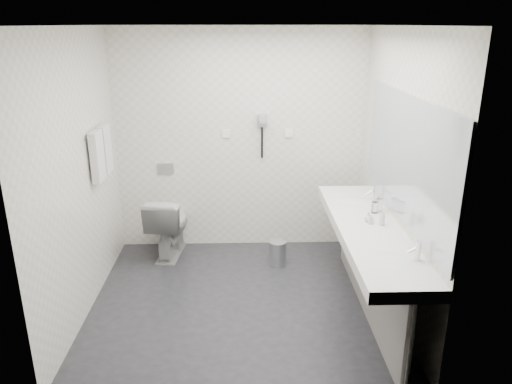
{
  "coord_description": "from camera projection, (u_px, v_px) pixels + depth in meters",
  "views": [
    {
      "loc": [
        0.03,
        -4.07,
        2.51
      ],
      "look_at": [
        0.15,
        0.15,
        1.05
      ],
      "focal_mm": 34.15,
      "sensor_mm": 36.0,
      "label": 1
    }
  ],
  "objects": [
    {
      "name": "wall_right",
      "position": [
        398.0,
        175.0,
        4.29
      ],
      "size": [
        0.0,
        2.6,
        2.6
      ],
      "primitive_type": "plane",
      "rotation": [
        1.57,
        0.0,
        -1.57
      ],
      "color": "silver",
      "rests_on": "floor"
    },
    {
      "name": "basin_near",
      "position": [
        391.0,
        262.0,
        3.62
      ],
      "size": [
        0.4,
        0.31,
        0.05
      ],
      "primitive_type": "ellipsoid",
      "color": "white",
      "rests_on": "vanity_counter"
    },
    {
      "name": "pedal_bin",
      "position": [
        278.0,
        254.0,
        5.32
      ],
      "size": [
        0.21,
        0.21,
        0.26
      ],
      "primitive_type": "cylinder",
      "rotation": [
        0.0,
        0.0,
        -0.11
      ],
      "color": "#B2B5BA",
      "rests_on": "floor"
    },
    {
      "name": "wall_front",
      "position": [
        239.0,
        238.0,
        3.03
      ],
      "size": [
        2.8,
        0.0,
        2.8
      ],
      "primitive_type": "plane",
      "rotation": [
        -1.57,
        0.0,
        0.0
      ],
      "color": "silver",
      "rests_on": "floor"
    },
    {
      "name": "towel_far",
      "position": [
        105.0,
        149.0,
        4.84
      ],
      "size": [
        0.07,
        0.24,
        0.48
      ],
      "primitive_type": "cube",
      "color": "silver",
      "rests_on": "towel_rail"
    },
    {
      "name": "dryer_barrel",
      "position": [
        262.0,
        119.0,
        5.3
      ],
      "size": [
        0.08,
        0.14,
        0.08
      ],
      "primitive_type": "cylinder",
      "rotation": [
        1.57,
        0.0,
        0.0
      ],
      "color": "#96959A",
      "rests_on": "dryer_cradle"
    },
    {
      "name": "flush_plate",
      "position": [
        166.0,
        169.0,
        5.54
      ],
      "size": [
        0.18,
        0.02,
        0.12
      ],
      "primitive_type": "cube",
      "color": "#B2B5BA",
      "rests_on": "wall_back"
    },
    {
      "name": "towel_rail",
      "position": [
        98.0,
        130.0,
        4.64
      ],
      "size": [
        0.02,
        0.62,
        0.02
      ],
      "primitive_type": "cylinder",
      "rotation": [
        1.57,
        0.0,
        0.0
      ],
      "color": "silver",
      "rests_on": "wall_left"
    },
    {
      "name": "bin_lid",
      "position": [
        278.0,
        242.0,
        5.28
      ],
      "size": [
        0.19,
        0.19,
        0.02
      ],
      "primitive_type": "cylinder",
      "color": "#B2B5BA",
      "rests_on": "pedal_bin"
    },
    {
      "name": "dryer_cord",
      "position": [
        262.0,
        143.0,
        5.45
      ],
      "size": [
        0.02,
        0.02,
        0.35
      ],
      "primitive_type": "cylinder",
      "color": "black",
      "rests_on": "dryer_cradle"
    },
    {
      "name": "switch_plate_a",
      "position": [
        226.0,
        134.0,
        5.44
      ],
      "size": [
        0.09,
        0.02,
        0.09
      ],
      "primitive_type": "cube",
      "color": "white",
      "rests_on": "wall_back"
    },
    {
      "name": "wall_back",
      "position": [
        240.0,
        142.0,
        5.48
      ],
      "size": [
        2.8,
        0.0,
        2.8
      ],
      "primitive_type": "plane",
      "rotation": [
        1.57,
        0.0,
        0.0
      ],
      "color": "silver",
      "rests_on": "floor"
    },
    {
      "name": "basin_far",
      "position": [
        353.0,
        202.0,
        4.85
      ],
      "size": [
        0.4,
        0.31,
        0.05
      ],
      "primitive_type": "ellipsoid",
      "color": "white",
      "rests_on": "vanity_counter"
    },
    {
      "name": "dryer_cradle",
      "position": [
        262.0,
        120.0,
        5.38
      ],
      "size": [
        0.1,
        0.04,
        0.14
      ],
      "primitive_type": "cube",
      "color": "#96959A",
      "rests_on": "wall_back"
    },
    {
      "name": "mirror",
      "position": [
        406.0,
        159.0,
        4.04
      ],
      "size": [
        0.02,
        2.2,
        1.05
      ],
      "primitive_type": "cube",
      "color": "#B2BCC6",
      "rests_on": "wall_right"
    },
    {
      "name": "vanity_post_far",
      "position": [
        347.0,
        228.0,
        5.37
      ],
      "size": [
        0.06,
        0.06,
        0.75
      ],
      "primitive_type": "cylinder",
      "color": "silver",
      "rests_on": "floor"
    },
    {
      "name": "soap_bottle_a",
      "position": [
        371.0,
        219.0,
        4.26
      ],
      "size": [
        0.04,
        0.04,
        0.09
      ],
      "primitive_type": "imported",
      "rotation": [
        0.0,
        0.0,
        0.07
      ],
      "color": "white",
      "rests_on": "vanity_counter"
    },
    {
      "name": "glass_left",
      "position": [
        374.0,
        207.0,
        4.51
      ],
      "size": [
        0.07,
        0.07,
        0.1
      ],
      "primitive_type": "cylinder",
      "rotation": [
        0.0,
        0.0,
        0.34
      ],
      "color": "silver",
      "rests_on": "vanity_counter"
    },
    {
      "name": "toilet",
      "position": [
        169.0,
        225.0,
        5.5
      ],
      "size": [
        0.48,
        0.75,
        0.71
      ],
      "primitive_type": "imported",
      "rotation": [
        0.0,
        0.0,
        3.02
      ],
      "color": "white",
      "rests_on": "floor"
    },
    {
      "name": "wall_left",
      "position": [
        78.0,
        178.0,
        4.22
      ],
      "size": [
        0.0,
        2.6,
        2.6
      ],
      "primitive_type": "plane",
      "rotation": [
        1.57,
        0.0,
        1.57
      ],
      "color": "silver",
      "rests_on": "floor"
    },
    {
      "name": "switch_plate_b",
      "position": [
        289.0,
        133.0,
        5.45
      ],
      "size": [
        0.09,
        0.02,
        0.09
      ],
      "primitive_type": "cube",
      "color": "white",
      "rests_on": "wall_back"
    },
    {
      "name": "floor",
      "position": [
        241.0,
        301.0,
        4.67
      ],
      "size": [
        2.8,
        2.8,
        0.0
      ],
      "primitive_type": "plane",
      "color": "#242429",
      "rests_on": "ground"
    },
    {
      "name": "faucet_near",
      "position": [
        418.0,
        251.0,
        3.6
      ],
      "size": [
        0.04,
        0.04,
        0.15
      ],
      "primitive_type": "cylinder",
      "color": "silver",
      "rests_on": "vanity_counter"
    },
    {
      "name": "ceiling",
      "position": [
        238.0,
        25.0,
        3.85
      ],
      "size": [
        2.8,
        2.8,
        0.0
      ],
      "primitive_type": "plane",
      "rotation": [
        3.14,
        0.0,
        0.0
      ],
      "color": "white",
      "rests_on": "wall_back"
    },
    {
      "name": "soap_bottle_c",
      "position": [
        382.0,
        218.0,
        4.23
      ],
      "size": [
        0.07,
        0.07,
        0.13
      ],
      "primitive_type": "imported",
      "rotation": [
        0.0,
        0.0,
        -0.41
      ],
      "color": "white",
      "rests_on": "vanity_counter"
    },
    {
      "name": "vanity_post_near",
      "position": [
        409.0,
        347.0,
        3.4
      ],
      "size": [
        0.06,
        0.06,
        0.75
      ],
      "primitive_type": "cylinder",
      "color": "silver",
      "rests_on": "floor"
    },
    {
      "name": "soap_bottle_b",
      "position": [
        368.0,
        217.0,
        4.3
      ],
      "size": [
        0.09,
        0.09,
        0.09
      ],
      "primitive_type": "imported",
      "rotation": [
        0.0,
        0.0,
        -0.91
      ],
      "color": "white",
      "rests_on": "vanity_counter"
    },
    {
      "name": "glass_right",
      "position": [
        379.0,
        205.0,
        4.55
      ],
      "size": [
        0.08,
        0.08,
        0.12
      ],
      "primitive_type": "cylinder",
      "rotation": [
        0.0,
        0.0,
        -0.23
      ],
      "color": "silver",
      "rests_on": "vanity_counter"
    },
    {
      "name": "faucet_far",
      "position": [
        373.0,
        193.0,
        4.82
      ],
      "size": [
        0.04,
        0.04,
        0.15
      ],
      "primitive_type": "cylinder",
      "color": "silver",
      "rests_on": "vanity_counter"
    },
    {
      "name": "towel_near",
      "position": [
        97.0,
        156.0,
        4.58
      ],
      "size": [
        0.07,
        0.24,
        0.48
      ],
      "primitive_type": "cube",
      "color": "silver",
      "rests_on": "towel_rail"
    },
    {
      "name": "vanity_counter",
      "position": [
        369.0,
        231.0,
        4.25
      ],
      "size": [
        0.55,
        2.2,
        0.1
      ],
      "primitive_type": "cube",
      "color": "white",
      "rests_on": "floor"
    },
    {
      "name": "vanity_panel",
      "position": [
        368.0,
        274.0,
        4.39
      ],
      "size": [
        0.03,
        2.15,
        0.75
      ],
      "primitive_type": "cube",
      "color": "gray",
      "rests_on": "floor"
    }
  ]
}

